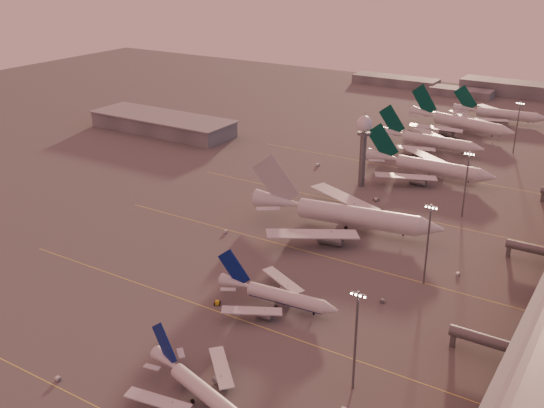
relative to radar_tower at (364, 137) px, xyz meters
The scene contains 25 objects.
ground 121.92m from the radar_tower, 92.39° to the right, with size 700.00×700.00×0.00m, color #535150.
taxiway_markings 71.83m from the radar_tower, 68.66° to the right, with size 180.00×185.25×0.02m.
hangar 127.68m from the radar_tower, behind, with size 82.00×27.00×8.50m.
radar_tower is the anchor object (origin of this frame).
mast_a 131.38m from the radar_tower, 66.17° to the right, with size 3.60×0.56×25.00m.
mast_b 82.32m from the radar_tower, 52.43° to the right, with size 3.60×0.56×25.00m.
mast_c 46.66m from the radar_tower, 12.53° to the right, with size 3.60×0.56×25.00m.
mast_d 91.11m from the radar_tower, 61.74° to the left, with size 3.60×0.56×25.00m.
distant_horizon 205.86m from the radar_tower, 90.67° to the left, with size 165.00×37.50×9.00m.
narrowbody_near 144.83m from the radar_tower, 79.65° to the right, with size 33.09×26.04×13.24m.
narrowbody_mid 102.87m from the radar_tower, 78.44° to the right, with size 36.76×29.24×14.36m.
widebody_white 48.26m from the radar_tower, 72.47° to the right, with size 68.80×54.73×24.32m.
greentail_a 36.17m from the radar_tower, 50.41° to the left, with size 57.45×46.43×20.88m.
greentail_b 65.85m from the radar_tower, 83.39° to the left, with size 54.34×43.82×19.73m.
greentail_c 104.38m from the radar_tower, 84.17° to the left, with size 60.68×48.45×22.39m.
greentail_d 138.72m from the radar_tower, 80.48° to the left, with size 52.14×41.96×18.94m.
gsv_truck_a 154.66m from the radar_tower, 91.91° to the right, with size 5.07×2.08×2.01m.
gsv_catering_a 140.69m from the radar_tower, 66.79° to the right, with size 5.35×3.06×4.14m.
gsv_tug_mid 109.28m from the radar_tower, 86.99° to the right, with size 3.96×4.59×1.13m.
gsv_truck_b 95.15m from the radar_tower, 61.46° to the right, with size 5.74×3.45×2.18m.
gsv_truck_c 72.77m from the radar_tower, 106.61° to the right, with size 4.86×4.61×1.99m.
gsv_catering_b 81.67m from the radar_tower, 43.82° to the right, with size 4.60×2.58×3.58m.
gsv_tug_far 26.58m from the radar_tower, 45.48° to the right, with size 3.26×4.11×1.03m.
gsv_truck_d 36.21m from the radar_tower, 153.57° to the left, with size 3.46×6.35×2.43m.
gsv_tug_hangar 53.18m from the radar_tower, 53.82° to the left, with size 3.49×3.11×0.85m.
Camera 1 is at (104.52, -108.62, 92.60)m, focal length 42.00 mm.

